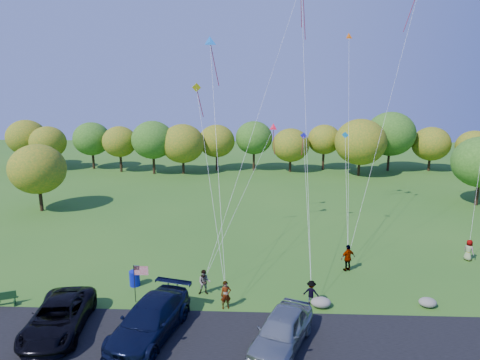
{
  "coord_description": "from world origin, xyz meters",
  "views": [
    {
      "loc": [
        0.3,
        -23.48,
        13.29
      ],
      "look_at": [
        -0.94,
        6.0,
        6.32
      ],
      "focal_mm": 32.0,
      "sensor_mm": 36.0,
      "label": 1
    }
  ],
  "objects_px": {
    "minivan_navy": "(150,320)",
    "flyer_d": "(348,258)",
    "minivan_silver": "(282,330)",
    "flyer_c": "(311,293)",
    "flyer_a": "(226,295)",
    "flyer_e": "(469,250)",
    "park_bench": "(2,298)",
    "trash_barrel": "(135,278)",
    "flyer_b": "(204,282)",
    "minivan_dark": "(58,317)"
  },
  "relations": [
    {
      "from": "minivan_navy",
      "to": "trash_barrel",
      "type": "height_order",
      "value": "minivan_navy"
    },
    {
      "from": "park_bench",
      "to": "minivan_navy",
      "type": "bearing_deg",
      "value": -39.26
    },
    {
      "from": "flyer_d",
      "to": "minivan_silver",
      "type": "bearing_deg",
      "value": 36.73
    },
    {
      "from": "park_bench",
      "to": "flyer_e",
      "type": "bearing_deg",
      "value": -8.73
    },
    {
      "from": "flyer_d",
      "to": "trash_barrel",
      "type": "relative_size",
      "value": 1.93
    },
    {
      "from": "flyer_d",
      "to": "flyer_e",
      "type": "distance_m",
      "value": 9.69
    },
    {
      "from": "minivan_navy",
      "to": "flyer_d",
      "type": "relative_size",
      "value": 3.28
    },
    {
      "from": "flyer_e",
      "to": "trash_barrel",
      "type": "relative_size",
      "value": 1.6
    },
    {
      "from": "minivan_silver",
      "to": "trash_barrel",
      "type": "bearing_deg",
      "value": 167.77
    },
    {
      "from": "minivan_dark",
      "to": "flyer_b",
      "type": "bearing_deg",
      "value": 25.07
    },
    {
      "from": "flyer_a",
      "to": "flyer_b",
      "type": "height_order",
      "value": "flyer_a"
    },
    {
      "from": "park_bench",
      "to": "trash_barrel",
      "type": "relative_size",
      "value": 1.56
    },
    {
      "from": "flyer_a",
      "to": "flyer_e",
      "type": "distance_m",
      "value": 19.29
    },
    {
      "from": "flyer_c",
      "to": "flyer_e",
      "type": "xyz_separation_m",
      "value": [
        12.58,
        6.99,
        0.05
      ]
    },
    {
      "from": "minivan_navy",
      "to": "flyer_d",
      "type": "xyz_separation_m",
      "value": [
        12.03,
        8.56,
        -0.01
      ]
    },
    {
      "from": "trash_barrel",
      "to": "flyer_c",
      "type": "bearing_deg",
      "value": -9.66
    },
    {
      "from": "minivan_navy",
      "to": "minivan_silver",
      "type": "distance_m",
      "value": 6.9
    },
    {
      "from": "flyer_b",
      "to": "trash_barrel",
      "type": "xyz_separation_m",
      "value": [
        -4.74,
        0.97,
        -0.31
      ]
    },
    {
      "from": "minivan_navy",
      "to": "flyer_e",
      "type": "bearing_deg",
      "value": 40.56
    },
    {
      "from": "flyer_d",
      "to": "park_bench",
      "type": "bearing_deg",
      "value": -9.15
    },
    {
      "from": "minivan_silver",
      "to": "flyer_a",
      "type": "bearing_deg",
      "value": 151.77
    },
    {
      "from": "minivan_dark",
      "to": "minivan_navy",
      "type": "xyz_separation_m",
      "value": [
        4.99,
        -0.22,
        0.09
      ]
    },
    {
      "from": "minivan_dark",
      "to": "flyer_c",
      "type": "height_order",
      "value": "minivan_dark"
    },
    {
      "from": "flyer_e",
      "to": "park_bench",
      "type": "relative_size",
      "value": 1.03
    },
    {
      "from": "minivan_navy",
      "to": "flyer_b",
      "type": "xyz_separation_m",
      "value": [
        2.29,
        4.73,
        -0.17
      ]
    },
    {
      "from": "minivan_dark",
      "to": "flyer_a",
      "type": "bearing_deg",
      "value": 11.4
    },
    {
      "from": "flyer_a",
      "to": "park_bench",
      "type": "bearing_deg",
      "value": 165.25
    },
    {
      "from": "flyer_c",
      "to": "flyer_b",
      "type": "bearing_deg",
      "value": 7.67
    },
    {
      "from": "trash_barrel",
      "to": "minivan_dark",
      "type": "bearing_deg",
      "value": -114.9
    },
    {
      "from": "trash_barrel",
      "to": "minivan_navy",
      "type": "bearing_deg",
      "value": -66.72
    },
    {
      "from": "minivan_dark",
      "to": "minivan_navy",
      "type": "height_order",
      "value": "minivan_navy"
    },
    {
      "from": "minivan_silver",
      "to": "flyer_e",
      "type": "xyz_separation_m",
      "value": [
        14.59,
        11.4,
        -0.17
      ]
    },
    {
      "from": "flyer_b",
      "to": "trash_barrel",
      "type": "distance_m",
      "value": 4.85
    },
    {
      "from": "flyer_a",
      "to": "minivan_dark",
      "type": "bearing_deg",
      "value": -177.83
    },
    {
      "from": "flyer_e",
      "to": "flyer_c",
      "type": "bearing_deg",
      "value": 91.06
    },
    {
      "from": "flyer_c",
      "to": "flyer_d",
      "type": "bearing_deg",
      "value": -107.37
    },
    {
      "from": "flyer_a",
      "to": "flyer_d",
      "type": "relative_size",
      "value": 0.88
    },
    {
      "from": "minivan_navy",
      "to": "flyer_a",
      "type": "distance_m",
      "value": 4.87
    },
    {
      "from": "minivan_dark",
      "to": "trash_barrel",
      "type": "distance_m",
      "value": 6.05
    },
    {
      "from": "flyer_e",
      "to": "flyer_b",
      "type": "bearing_deg",
      "value": 79.46
    },
    {
      "from": "flyer_c",
      "to": "trash_barrel",
      "type": "height_order",
      "value": "flyer_c"
    },
    {
      "from": "trash_barrel",
      "to": "flyer_d",
      "type": "bearing_deg",
      "value": 11.16
    },
    {
      "from": "flyer_c",
      "to": "minivan_silver",
      "type": "bearing_deg",
      "value": 81.52
    },
    {
      "from": "flyer_a",
      "to": "park_bench",
      "type": "height_order",
      "value": "flyer_a"
    },
    {
      "from": "flyer_c",
      "to": "trash_barrel",
      "type": "bearing_deg",
      "value": 6.33
    },
    {
      "from": "minivan_silver",
      "to": "flyer_b",
      "type": "distance_m",
      "value": 7.06
    },
    {
      "from": "flyer_d",
      "to": "park_bench",
      "type": "relative_size",
      "value": 1.24
    },
    {
      "from": "trash_barrel",
      "to": "flyer_e",
      "type": "bearing_deg",
      "value": 11.95
    },
    {
      "from": "minivan_dark",
      "to": "trash_barrel",
      "type": "bearing_deg",
      "value": 58.41
    },
    {
      "from": "minivan_silver",
      "to": "flyer_d",
      "type": "xyz_separation_m",
      "value": [
        5.16,
        9.2,
        -0.0
      ]
    }
  ]
}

